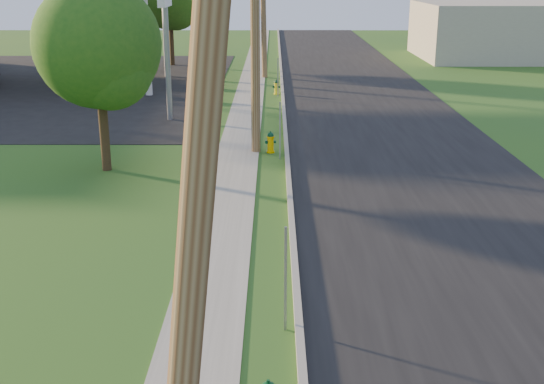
# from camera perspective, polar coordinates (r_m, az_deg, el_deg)

# --- Properties ---
(road) EXTENTS (8.00, 120.00, 0.02)m
(road) POSITION_cam_1_polar(r_m,az_deg,el_deg) (18.46, 14.13, -2.20)
(road) COLOR black
(road) RESTS_ON ground
(curb) EXTENTS (0.15, 120.00, 0.15)m
(curb) POSITION_cam_1_polar(r_m,az_deg,el_deg) (17.90, 1.62, -2.06)
(curb) COLOR gray
(curb) RESTS_ON ground
(sidewalk) EXTENTS (1.50, 120.00, 0.03)m
(sidewalk) POSITION_cam_1_polar(r_m,az_deg,el_deg) (17.96, -3.98, -2.23)
(sidewalk) COLOR gray
(sidewalk) RESTS_ON ground
(utility_pole_near) EXTENTS (1.40, 0.32, 9.48)m
(utility_pole_near) POSITION_cam_1_polar(r_m,az_deg,el_deg) (6.01, -5.98, 4.33)
(utility_pole_near) COLOR brown
(utility_pole_near) RESTS_ON ground
(utility_pole_mid) EXTENTS (1.40, 0.32, 9.80)m
(utility_pole_mid) POSITION_cam_1_polar(r_m,az_deg,el_deg) (23.85, -1.43, 14.98)
(utility_pole_mid) COLOR brown
(utility_pole_mid) RESTS_ON ground
(sign_post_near) EXTENTS (0.05, 0.04, 2.00)m
(sign_post_near) POSITION_cam_1_polar(r_m,az_deg,el_deg) (12.18, 1.14, -7.34)
(sign_post_near) COLOR gray
(sign_post_near) RESTS_ON ground
(sign_post_mid) EXTENTS (0.05, 0.04, 2.00)m
(sign_post_mid) POSITION_cam_1_polar(r_m,az_deg,el_deg) (23.40, 0.67, 5.13)
(sign_post_mid) COLOR gray
(sign_post_mid) RESTS_ON ground
(sign_post_far) EXTENTS (0.05, 0.04, 2.00)m
(sign_post_far) POSITION_cam_1_polar(r_m,az_deg,el_deg) (35.39, 0.50, 9.54)
(sign_post_far) COLOR gray
(sign_post_far) RESTS_ON ground
(fuel_pump_ne) EXTENTS (1.20, 3.20, 1.90)m
(fuel_pump_ne) POSITION_cam_1_polar(r_m,az_deg,el_deg) (38.42, -14.42, 9.24)
(fuel_pump_ne) COLOR gray
(fuel_pump_ne) RESTS_ON ground
(fuel_pump_se) EXTENTS (1.20, 3.20, 1.90)m
(fuel_pump_se) POSITION_cam_1_polar(r_m,az_deg,el_deg) (42.27, -13.10, 10.09)
(fuel_pump_se) COLOR gray
(fuel_pump_se) RESTS_ON ground
(distant_building) EXTENTS (14.00, 10.00, 4.00)m
(distant_building) POSITION_cam_1_polar(r_m,az_deg,el_deg) (54.99, 19.71, 12.60)
(distant_building) COLOR #A29A8C
(distant_building) RESTS_ON ground
(tree_verge) EXTENTS (3.98, 3.98, 6.03)m
(tree_verge) POSITION_cam_1_polar(r_m,az_deg,el_deg) (22.17, -14.16, 11.44)
(tree_verge) COLOR #322517
(tree_verge) RESTS_ON ground
(hydrant_mid) EXTENTS (0.40, 0.36, 0.78)m
(hydrant_mid) POSITION_cam_1_polar(r_m,az_deg,el_deg) (24.39, -0.12, 4.18)
(hydrant_mid) COLOR #F1B300
(hydrant_mid) RESTS_ON ground
(hydrant_far) EXTENTS (0.41, 0.37, 0.79)m
(hydrant_far) POSITION_cam_1_polar(r_m,az_deg,el_deg) (36.28, 0.38, 8.77)
(hydrant_far) COLOR yellow
(hydrant_far) RESTS_ON ground
(car_silver) EXTENTS (5.02, 3.59, 1.59)m
(car_silver) POSITION_cam_1_polar(r_m,az_deg,el_deg) (41.35, -14.02, 9.95)
(car_silver) COLOR #A1A4A8
(car_silver) RESTS_ON ground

